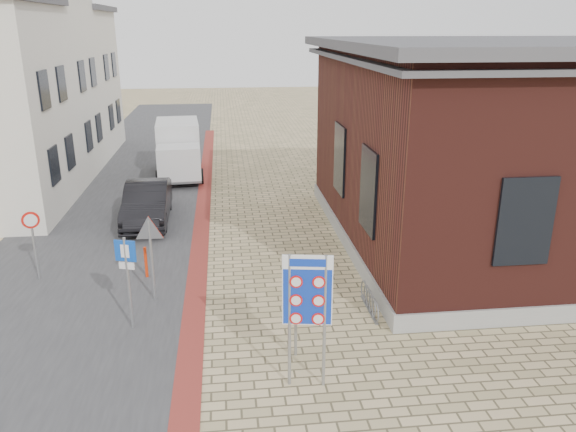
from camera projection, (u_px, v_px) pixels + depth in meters
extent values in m
plane|color=tan|center=(279.00, 363.00, 12.64)|extent=(120.00, 120.00, 0.00)
cube|color=#38383A|center=(129.00, 189.00, 26.14)|extent=(7.00, 60.00, 0.02)
cube|color=maroon|center=(202.00, 221.00, 21.82)|extent=(0.60, 40.00, 0.02)
cube|color=gray|center=(508.00, 230.00, 20.13)|extent=(12.15, 12.15, 0.50)
cube|color=#491C17|center=(520.00, 141.00, 19.09)|extent=(12.00, 12.00, 6.00)
cube|color=#49484D|center=(533.00, 44.00, 18.08)|extent=(13.00, 13.00, 0.30)
cube|color=#49484D|center=(532.00, 57.00, 18.20)|extent=(12.70, 12.70, 0.15)
cube|color=black|center=(369.00, 191.00, 15.83)|extent=(0.12, 1.60, 2.40)
cube|color=black|center=(340.00, 159.00, 19.59)|extent=(0.12, 1.60, 2.40)
cube|color=black|center=(525.00, 222.00, 13.32)|extent=(1.40, 0.12, 2.20)
cube|color=black|center=(54.00, 165.00, 21.27)|extent=(0.10, 1.10, 1.40)
cube|color=black|center=(70.00, 152.00, 23.53)|extent=(0.10, 1.10, 1.40)
cube|color=black|center=(44.00, 90.00, 20.37)|extent=(0.10, 1.10, 1.40)
cube|color=black|center=(61.00, 84.00, 22.63)|extent=(0.10, 1.10, 1.40)
cube|color=silver|center=(13.00, 88.00, 26.95)|extent=(7.00, 6.00, 8.80)
cube|color=black|center=(89.00, 136.00, 26.92)|extent=(0.10, 1.10, 1.40)
cube|color=black|center=(99.00, 127.00, 29.17)|extent=(0.10, 1.10, 1.40)
cube|color=black|center=(82.00, 76.00, 26.02)|extent=(0.10, 1.10, 1.40)
cube|color=black|center=(93.00, 72.00, 28.27)|extent=(0.10, 1.10, 1.40)
cube|color=silver|center=(50.00, 84.00, 32.72)|extent=(7.00, 6.00, 8.00)
cube|color=#49484D|center=(40.00, 8.00, 31.39)|extent=(7.40, 6.40, 0.30)
cube|color=black|center=(111.00, 117.00, 32.56)|extent=(0.10, 1.10, 1.40)
cube|color=black|center=(118.00, 111.00, 34.82)|extent=(0.10, 1.10, 1.40)
cube|color=black|center=(106.00, 67.00, 31.66)|extent=(0.10, 1.10, 1.40)
cube|color=black|center=(114.00, 64.00, 33.92)|extent=(0.10, 1.10, 1.40)
torus|color=slate|center=(375.00, 311.00, 14.35)|extent=(0.04, 0.60, 0.60)
torus|color=slate|center=(372.00, 306.00, 14.63)|extent=(0.04, 0.60, 0.60)
torus|color=slate|center=(370.00, 301.00, 14.91)|extent=(0.04, 0.60, 0.60)
torus|color=slate|center=(367.00, 296.00, 15.19)|extent=(0.04, 0.60, 0.60)
torus|color=slate|center=(364.00, 291.00, 15.48)|extent=(0.04, 0.60, 0.60)
cube|color=slate|center=(369.00, 309.00, 15.00)|extent=(0.08, 1.60, 0.04)
imported|color=black|center=(147.00, 203.00, 21.56)|extent=(1.71, 4.65, 1.52)
cube|color=slate|center=(180.00, 169.00, 28.09)|extent=(2.33, 5.20, 0.24)
cube|color=silver|center=(179.00, 162.00, 26.19)|extent=(2.08, 1.73, 1.50)
cube|color=black|center=(179.00, 160.00, 25.44)|extent=(1.79, 0.21, 0.75)
cube|color=silver|center=(178.00, 141.00, 28.49)|extent=(2.30, 3.52, 2.07)
cylinder|color=black|center=(159.00, 178.00, 26.53)|extent=(0.29, 0.77, 0.75)
cylinder|color=black|center=(201.00, 176.00, 26.88)|extent=(0.29, 0.77, 0.75)
cylinder|color=black|center=(160.00, 164.00, 29.33)|extent=(0.29, 0.77, 0.75)
cylinder|color=black|center=(198.00, 162.00, 29.68)|extent=(0.29, 0.77, 0.75)
cylinder|color=gray|center=(289.00, 322.00, 11.44)|extent=(0.07, 0.07, 2.97)
cylinder|color=gray|center=(325.00, 323.00, 11.41)|extent=(0.07, 0.07, 2.97)
cube|color=white|center=(307.00, 291.00, 11.19)|extent=(1.01, 0.21, 1.52)
cube|color=#0E32B2|center=(307.00, 291.00, 11.19)|extent=(0.97, 0.20, 1.48)
cube|color=white|center=(308.00, 262.00, 11.00)|extent=(0.97, 0.21, 0.29)
cylinder|color=gray|center=(296.00, 311.00, 12.60)|extent=(0.07, 0.07, 2.27)
cube|color=silver|center=(296.00, 275.00, 12.32)|extent=(0.60, 0.20, 0.22)
cube|color=#0F38B7|center=(296.00, 287.00, 12.41)|extent=(0.41, 0.15, 0.28)
cylinder|color=gray|center=(129.00, 284.00, 13.75)|extent=(0.07, 0.07, 2.43)
cube|color=#0F48B9|center=(125.00, 251.00, 13.47)|extent=(0.52, 0.20, 0.53)
cube|color=white|center=(127.00, 266.00, 13.59)|extent=(0.38, 0.15, 0.17)
cylinder|color=gray|center=(152.00, 261.00, 15.22)|extent=(0.07, 0.07, 2.33)
cylinder|color=gray|center=(35.00, 246.00, 16.50)|extent=(0.07, 0.07, 2.13)
cylinder|color=red|center=(30.00, 220.00, 16.23)|extent=(0.49, 0.19, 0.50)
cylinder|color=red|center=(146.00, 262.00, 16.80)|extent=(0.12, 0.12, 0.98)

